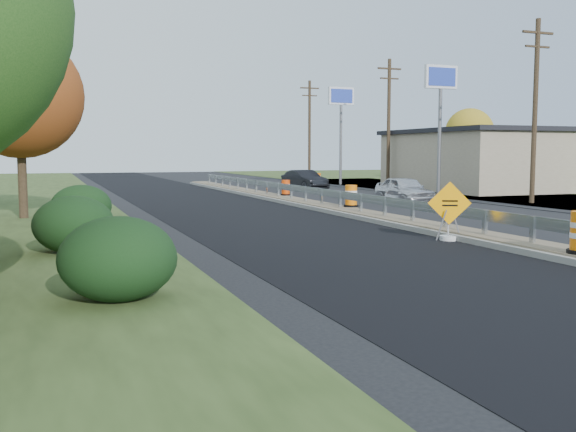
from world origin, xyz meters
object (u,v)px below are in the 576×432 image
object	(u,v)px
barrel_median_mid	(351,196)
barrel_shoulder_far	(318,179)
barrel_median_far	(286,188)
caution_sign	(449,226)
car_dark_mid	(304,180)
car_silver	(404,190)

from	to	relation	value
barrel_median_mid	barrel_shoulder_far	size ratio (longest dim) A/B	1.03
barrel_shoulder_far	barrel_median_far	bearing A→B (deg)	-119.31
barrel_median_mid	barrel_shoulder_far	bearing A→B (deg)	69.92
barrel_median_far	barrel_median_mid	bearing A→B (deg)	-90.00
caution_sign	barrel_median_mid	xyz separation A→B (m)	(1.45, 9.50, 0.24)
barrel_shoulder_far	car_dark_mid	world-z (taller)	car_dark_mid
caution_sign	barrel_median_mid	bearing A→B (deg)	105.98
barrel_median_mid	barrel_median_far	bearing A→B (deg)	90.00
caution_sign	car_silver	size ratio (longest dim) A/B	0.42
car_silver	car_dark_mid	xyz separation A→B (m)	(-0.15, 13.18, -0.01)
caution_sign	barrel_median_far	distance (m)	17.82
car_silver	car_dark_mid	distance (m)	13.18
barrel_median_far	barrel_shoulder_far	xyz separation A→B (m)	(8.65, 15.41, -0.19)
barrel_median_mid	car_silver	distance (m)	5.38
caution_sign	barrel_shoulder_far	xyz separation A→B (m)	(10.10, 33.17, 0.00)
barrel_median_mid	barrel_shoulder_far	world-z (taller)	barrel_median_mid
caution_sign	barrel_median_far	xyz separation A→B (m)	(1.45, 17.76, 0.20)
barrel_median_far	car_silver	size ratio (longest dim) A/B	0.21
barrel_median_far	car_dark_mid	size ratio (longest dim) A/B	0.20
caution_sign	barrel_median_far	world-z (taller)	caution_sign
caution_sign	car_dark_mid	distance (m)	26.27
barrel_shoulder_far	car_silver	size ratio (longest dim) A/B	0.22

